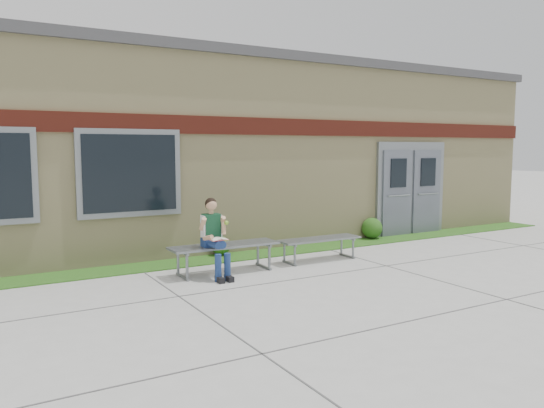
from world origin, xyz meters
TOP-DOWN VIEW (x-y plane):
  - ground at (0.00, 0.00)m, footprint 80.00×80.00m
  - grass_strip at (0.00, 2.60)m, footprint 16.00×0.80m
  - school_building at (-0.00, 5.99)m, footprint 16.20×6.22m
  - bench_left at (-1.79, 1.51)m, footprint 1.93×0.54m
  - bench_right at (0.21, 1.51)m, footprint 1.68×0.48m
  - girl at (-2.06, 1.31)m, footprint 0.45×0.75m
  - shrub_mid at (-1.25, 2.85)m, footprint 0.37×0.37m
  - shrub_east at (2.68, 2.85)m, footprint 0.49×0.49m

SIDE VIEW (x-z plane):
  - ground at x=0.00m, z-range 0.00..0.00m
  - grass_strip at x=0.00m, z-range 0.00..0.02m
  - shrub_mid at x=-1.25m, z-range 0.02..0.39m
  - shrub_east at x=2.68m, z-range 0.02..0.51m
  - bench_right at x=0.21m, z-range 0.12..0.55m
  - bench_left at x=-1.79m, z-range 0.14..0.64m
  - girl at x=-2.06m, z-range 0.05..1.38m
  - school_building at x=0.00m, z-range 0.00..4.20m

